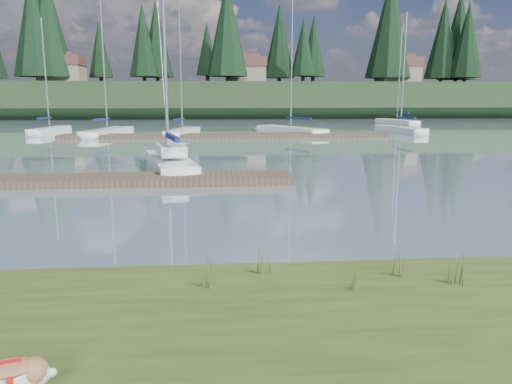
{
  "coord_description": "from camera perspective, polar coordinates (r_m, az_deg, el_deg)",
  "views": [
    {
      "loc": [
        1.16,
        -9.95,
        3.28
      ],
      "look_at": [
        1.92,
        -0.5,
        1.45
      ],
      "focal_mm": 35.0,
      "sensor_mm": 36.0,
      "label": 1
    }
  ],
  "objects": [
    {
      "name": "ground",
      "position": [
        40.11,
        -6.25,
        6.19
      ],
      "size": [
        200.0,
        200.0,
        0.0
      ],
      "primitive_type": "plane",
      "color": "#819BA7",
      "rests_on": "ground"
    },
    {
      "name": "ridge",
      "position": [
        82.97,
        -5.46,
        10.36
      ],
      "size": [
        200.0,
        20.0,
        5.0
      ],
      "primitive_type": "cube",
      "color": "#1C3017",
      "rests_on": "ground"
    },
    {
      "name": "bulldog",
      "position": [
        5.44,
        -26.8,
        -18.47
      ],
      "size": [
        0.99,
        0.57,
        0.58
      ],
      "rotation": [
        0.0,
        0.0,
        3.44
      ],
      "color": "silver",
      "rests_on": "bank"
    },
    {
      "name": "sailboat_main",
      "position": [
        23.29,
        -9.98,
        3.74
      ],
      "size": [
        3.14,
        7.91,
        11.29
      ],
      "rotation": [
        0.0,
        0.0,
        1.79
      ],
      "color": "white",
      "rests_on": "ground"
    },
    {
      "name": "dock_near",
      "position": [
        19.89,
        -19.55,
        1.26
      ],
      "size": [
        16.0,
        2.0,
        0.3
      ],
      "primitive_type": "cube",
      "color": "#4C3D2C",
      "rests_on": "ground"
    },
    {
      "name": "dock_far",
      "position": [
        40.09,
        -3.37,
        6.45
      ],
      "size": [
        26.0,
        2.2,
        0.3
      ],
      "primitive_type": "cube",
      "color": "#4C3D2C",
      "rests_on": "ground"
    },
    {
      "name": "sailboat_bg_0",
      "position": [
        47.73,
        -22.21,
        6.6
      ],
      "size": [
        2.2,
        6.78,
        9.81
      ],
      "rotation": [
        0.0,
        0.0,
        1.43
      ],
      "color": "white",
      "rests_on": "ground"
    },
    {
      "name": "sailboat_bg_1",
      "position": [
        44.35,
        -16.23,
        6.7
      ],
      "size": [
        3.34,
        8.58,
        12.5
      ],
      "rotation": [
        0.0,
        0.0,
        1.36
      ],
      "color": "white",
      "rests_on": "ground"
    },
    {
      "name": "sailboat_bg_2",
      "position": [
        42.88,
        -8.17,
        6.89
      ],
      "size": [
        2.93,
        7.3,
        10.86
      ],
      "rotation": [
        0.0,
        0.0,
        1.35
      ],
      "color": "white",
      "rests_on": "ground"
    },
    {
      "name": "sailboat_bg_3",
      "position": [
        44.96,
        3.37,
        7.16
      ],
      "size": [
        6.0,
        8.97,
        13.42
      ],
      "rotation": [
        0.0,
        0.0,
        2.07
      ],
      "color": "white",
      "rests_on": "ground"
    },
    {
      "name": "sailboat_bg_4",
      "position": [
        46.9,
        15.77,
        6.93
      ],
      "size": [
        2.94,
        7.12,
        10.41
      ],
      "rotation": [
        0.0,
        0.0,
        1.8
      ],
      "color": "white",
      "rests_on": "ground"
    },
    {
      "name": "sailboat_bg_5",
      "position": [
        60.98,
        15.45,
        7.78
      ],
      "size": [
        3.34,
        7.8,
        10.99
      ],
      "rotation": [
        0.0,
        0.0,
        1.82
      ],
      "color": "white",
      "rests_on": "ground"
    },
    {
      "name": "weed_0",
      "position": [
        7.88,
        -5.74,
        -8.58
      ],
      "size": [
        0.17,
        0.14,
        0.72
      ],
      "color": "#475B23",
      "rests_on": "bank"
    },
    {
      "name": "weed_1",
      "position": [
        8.41,
        0.96,
        -7.84
      ],
      "size": [
        0.17,
        0.14,
        0.53
      ],
      "color": "#475B23",
      "rests_on": "bank"
    },
    {
      "name": "weed_2",
      "position": [
        8.56,
        16.04,
        -7.8
      ],
      "size": [
        0.17,
        0.14,
        0.58
      ],
      "color": "#475B23",
      "rests_on": "bank"
    },
    {
      "name": "weed_4",
      "position": [
        7.88,
        11.41,
        -9.94
      ],
      "size": [
        0.17,
        0.14,
        0.36
      ],
      "color": "#475B23",
      "rests_on": "bank"
    },
    {
      "name": "weed_5",
      "position": [
        8.53,
        21.92,
        -8.05
      ],
      "size": [
        0.17,
        0.14,
        0.65
      ],
      "color": "#475B23",
      "rests_on": "bank"
    },
    {
      "name": "mud_lip",
      "position": [
        9.03,
        -11.84,
        -10.13
      ],
      "size": [
        60.0,
        0.5,
        0.14
      ],
      "primitive_type": "cube",
      "color": "#33281C",
      "rests_on": "ground"
    },
    {
      "name": "conifer_2",
      "position": [
        82.87,
        -24.06,
        17.15
      ],
      "size": [
        6.6,
        6.6,
        16.05
      ],
      "color": "#382619",
      "rests_on": "ridge"
    },
    {
      "name": "conifer_3",
      "position": [
        83.14,
        -12.79,
        16.53
      ],
      "size": [
        4.84,
        4.84,
        12.25
      ],
      "color": "#382619",
      "rests_on": "ridge"
    },
    {
      "name": "conifer_4",
      "position": [
        76.61,
        -3.32,
        18.29
      ],
      "size": [
        6.16,
        6.16,
        15.1
      ],
      "color": "#382619",
      "rests_on": "ridge"
    },
    {
      "name": "conifer_5",
      "position": [
        81.49,
        5.45,
        16.21
      ],
      "size": [
        3.96,
        3.96,
        10.35
      ],
      "color": "#382619",
      "rests_on": "ridge"
    },
    {
      "name": "conifer_6",
      "position": [
        83.14,
        15.06,
        17.99
      ],
      "size": [
        7.04,
        7.04,
        17.0
      ],
      "color": "#382619",
      "rests_on": "ridge"
    },
    {
      "name": "conifer_7",
      "position": [
        91.11,
        23.0,
        15.72
      ],
      "size": [
        5.28,
        5.28,
        13.2
      ],
      "color": "#382619",
      "rests_on": "ridge"
    },
    {
      "name": "house_0",
      "position": [
        83.34,
        -21.26,
        13.0
      ],
      "size": [
        6.3,
        5.3,
        4.65
      ],
      "color": "gray",
      "rests_on": "ridge"
    },
    {
      "name": "house_1",
      "position": [
        81.2,
        -1.18,
        13.79
      ],
      "size": [
        6.3,
        5.3,
        4.65
      ],
      "color": "gray",
      "rests_on": "ridge"
    },
    {
      "name": "house_2",
      "position": [
        84.15,
        15.92,
        13.29
      ],
      "size": [
        6.3,
        5.3,
        4.65
      ],
      "color": "gray",
      "rests_on": "ridge"
    }
  ]
}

